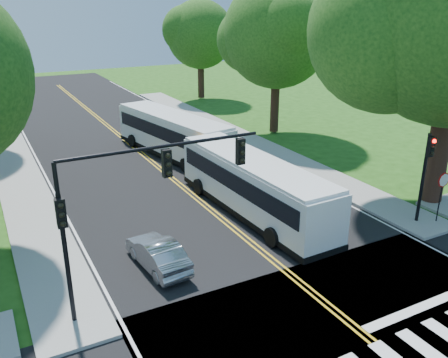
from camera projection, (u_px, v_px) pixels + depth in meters
road at (172, 178)px, 29.13m from camera, size 14.00×96.00×0.01m
center_line at (150, 160)px, 32.43m from camera, size 0.36×70.00×0.01m
edge_line_w at (46, 176)px, 29.44m from camera, size 0.12×70.00×0.01m
edge_line_e at (236, 146)px, 35.42m from camera, size 0.12×70.00×0.01m
stop_bar at (433, 302)px, 17.12m from camera, size 6.60×0.40×0.01m
sidewalk_nw at (15, 165)px, 31.23m from camera, size 2.60×40.00×0.15m
sidewalk_ne at (234, 134)px, 38.54m from camera, size 2.60×40.00×0.15m
tree_east_mid at (277, 34)px, 36.38m from camera, size 8.40×8.40×11.93m
tree_east_far at (200, 35)px, 50.38m from camera, size 7.20×7.20×10.34m
signal_nw at (134, 192)px, 15.45m from camera, size 7.15×0.46×5.66m
signal_ne at (426, 166)px, 22.14m from camera, size 0.30×0.46×4.40m
stop_sign at (443, 185)px, 22.44m from camera, size 0.76×0.08×2.53m
bus_lead at (253, 185)px, 23.80m from camera, size 3.02×11.27×2.89m
bus_follow at (173, 134)px, 32.87m from camera, size 4.40×11.61×2.94m
hatchback at (158, 254)px, 19.17m from camera, size 1.63×3.86×1.24m
suv at (275, 175)px, 27.86m from camera, size 2.43×4.53×1.21m
dark_sedan at (279, 178)px, 27.47m from camera, size 2.39×4.33×1.19m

